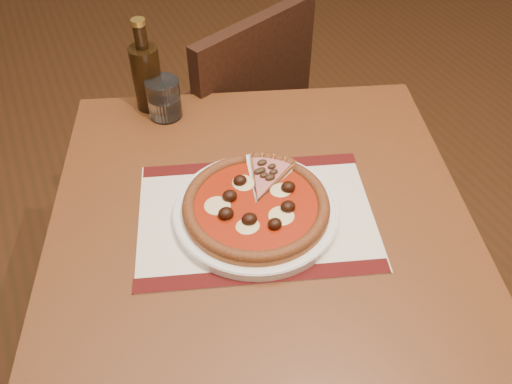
{
  "coord_description": "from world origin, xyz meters",
  "views": [
    {
      "loc": [
        -0.33,
        -1.29,
        1.51
      ],
      "look_at": [
        -0.03,
        -0.62,
        0.78
      ],
      "focal_mm": 38.0,
      "sensor_mm": 36.0,
      "label": 1
    }
  ],
  "objects_px": {
    "plate": "(256,212)",
    "bottle": "(147,75)",
    "pizza": "(256,205)",
    "water_glass": "(164,99)",
    "chair_far": "(231,123)",
    "table": "(260,243)"
  },
  "relations": [
    {
      "from": "pizza",
      "to": "bottle",
      "type": "bearing_deg",
      "value": 100.58
    },
    {
      "from": "water_glass",
      "to": "chair_far",
      "type": "bearing_deg",
      "value": 41.45
    },
    {
      "from": "plate",
      "to": "bottle",
      "type": "height_order",
      "value": "bottle"
    },
    {
      "from": "chair_far",
      "to": "bottle",
      "type": "distance_m",
      "value": 0.46
    },
    {
      "from": "table",
      "to": "water_glass",
      "type": "distance_m",
      "value": 0.4
    },
    {
      "from": "pizza",
      "to": "plate",
      "type": "bearing_deg",
      "value": 51.04
    },
    {
      "from": "plate",
      "to": "bottle",
      "type": "distance_m",
      "value": 0.44
    },
    {
      "from": "chair_far",
      "to": "pizza",
      "type": "bearing_deg",
      "value": 51.6
    },
    {
      "from": "table",
      "to": "water_glass",
      "type": "height_order",
      "value": "water_glass"
    },
    {
      "from": "pizza",
      "to": "water_glass",
      "type": "distance_m",
      "value": 0.38
    },
    {
      "from": "water_glass",
      "to": "bottle",
      "type": "height_order",
      "value": "bottle"
    },
    {
      "from": "pizza",
      "to": "bottle",
      "type": "height_order",
      "value": "bottle"
    },
    {
      "from": "chair_far",
      "to": "water_glass",
      "type": "height_order",
      "value": "chair_far"
    },
    {
      "from": "table",
      "to": "plate",
      "type": "relative_size",
      "value": 3.26
    },
    {
      "from": "plate",
      "to": "pizza",
      "type": "distance_m",
      "value": 0.02
    },
    {
      "from": "table",
      "to": "plate",
      "type": "bearing_deg",
      "value": -140.92
    },
    {
      "from": "chair_far",
      "to": "water_glass",
      "type": "relative_size",
      "value": 9.46
    },
    {
      "from": "table",
      "to": "pizza",
      "type": "xyz_separation_m",
      "value": [
        -0.01,
        -0.01,
        0.13
      ]
    },
    {
      "from": "plate",
      "to": "pizza",
      "type": "bearing_deg",
      "value": -128.96
    },
    {
      "from": "bottle",
      "to": "chair_far",
      "type": "bearing_deg",
      "value": 32.11
    },
    {
      "from": "pizza",
      "to": "water_glass",
      "type": "height_order",
      "value": "water_glass"
    },
    {
      "from": "chair_far",
      "to": "pizza",
      "type": "relative_size",
      "value": 3.16
    }
  ]
}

